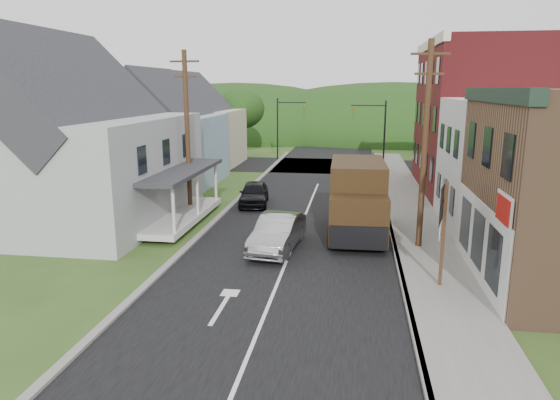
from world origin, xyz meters
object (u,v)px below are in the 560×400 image
at_px(dark_sedan, 254,194).
at_px(warning_sign, 444,221).
at_px(delivery_van, 357,199).
at_px(route_sign_cluster, 443,219).
at_px(silver_sedan, 278,233).

xyz_separation_m(dark_sedan, warning_sign, (9.52, -9.77, 1.30)).
xyz_separation_m(delivery_van, route_sign_cluster, (2.92, -6.28, 0.79)).
bearing_deg(silver_sedan, route_sign_cluster, -22.63).
xyz_separation_m(silver_sedan, route_sign_cluster, (6.37, -3.44, 1.81)).
bearing_deg(warning_sign, silver_sedan, 163.23).
relative_size(silver_sedan, dark_sedan, 1.12).
distance_m(silver_sedan, delivery_van, 4.58).
bearing_deg(dark_sedan, delivery_van, -48.60).
height_order(dark_sedan, route_sign_cluster, route_sign_cluster).
height_order(dark_sedan, delivery_van, delivery_van).
bearing_deg(dark_sedan, silver_sedan, -78.86).
distance_m(delivery_van, route_sign_cluster, 6.97).
relative_size(dark_sedan, delivery_van, 0.65).
xyz_separation_m(dark_sedan, route_sign_cluster, (9.13, -11.74, 1.88)).
bearing_deg(delivery_van, warning_sign, -53.98).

